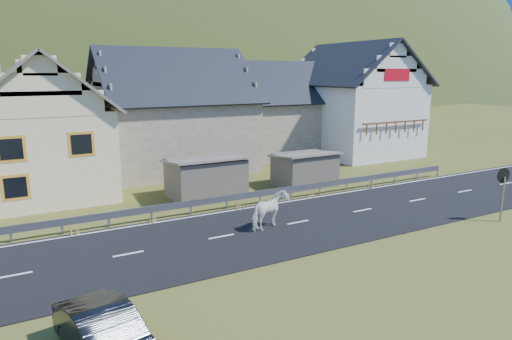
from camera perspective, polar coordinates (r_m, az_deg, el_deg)
ground at (r=21.89m, az=5.28°, el=-6.62°), size 160.00×160.00×0.00m
road at (r=21.88m, az=5.28°, el=-6.57°), size 60.00×7.00×0.04m
lane_markings at (r=21.87m, az=5.28°, el=-6.51°), size 60.00×6.60×0.01m
guardrail at (r=24.72m, az=0.53°, el=-3.00°), size 28.10×0.09×0.75m
shed_left at (r=26.21m, az=-6.31°, el=-0.98°), size 4.30×3.30×2.40m
shed_right at (r=28.86m, az=6.09°, el=0.04°), size 3.80×2.90×2.20m
house_cream at (r=29.29m, az=-25.49°, el=5.76°), size 7.80×9.80×8.30m
house_stone_a at (r=33.94m, az=-10.44°, el=7.92°), size 10.80×9.80×8.90m
house_stone_b at (r=40.00m, az=2.48°, el=8.15°), size 9.80×8.80×8.10m
house_white at (r=41.04m, az=11.99°, el=9.16°), size 8.80×10.80×9.70m
mountain at (r=199.67m, az=-23.73°, el=3.37°), size 440.00×280.00×260.00m
horse at (r=20.77m, az=1.73°, el=-5.09°), size 1.57×2.16×1.66m
car at (r=12.38m, az=-18.06°, el=-19.34°), size 2.20×4.34×1.36m
traffic_mirror at (r=24.53m, az=28.49°, el=-1.37°), size 0.72×0.24×2.61m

